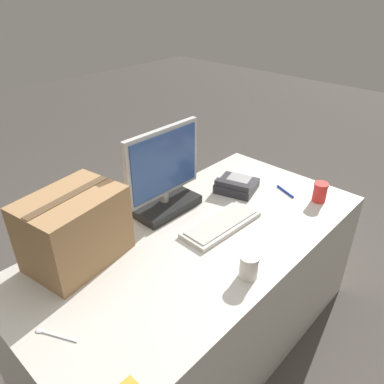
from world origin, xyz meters
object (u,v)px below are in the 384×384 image
pen_marker (285,191)px  cardboard_box (74,229)px  paper_cup_right (320,192)px  spoon (51,334)px  monitor (164,180)px  desk_phone (236,185)px  paper_cup_left (249,266)px  keyboard (221,224)px

pen_marker → cardboard_box: bearing=93.8°
paper_cup_right → spoon: size_ratio=0.70×
monitor → spoon: monitor is taller
desk_phone → pen_marker: 0.28m
paper_cup_right → spoon: bearing=169.6°
pen_marker → paper_cup_left: bearing=131.0°
monitor → paper_cup_right: (0.64, -0.57, -0.12)m
pen_marker → desk_phone: bearing=60.0°
spoon → paper_cup_left: bearing=-141.0°
keyboard → cardboard_box: (-0.62, 0.31, 0.15)m
monitor → paper_cup_left: size_ratio=4.39×
keyboard → paper_cup_right: size_ratio=4.01×
cardboard_box → paper_cup_right: bearing=-25.2°
desk_phone → spoon: bearing=169.7°
cardboard_box → desk_phone: bearing=-8.6°
keyboard → desk_phone: 0.38m
monitor → keyboard: (0.08, -0.32, -0.16)m
desk_phone → paper_cup_right: paper_cup_right is taller
desk_phone → paper_cup_left: 0.72m
paper_cup_left → spoon: (-0.71, 0.34, -0.05)m
paper_cup_right → spoon: paper_cup_right is taller
keyboard → spoon: (-0.91, 0.03, -0.01)m
desk_phone → paper_cup_right: 0.46m
paper_cup_right → desk_phone: bearing=118.2°
desk_phone → spoon: (-1.25, -0.14, -0.03)m
keyboard → pen_marker: 0.52m
monitor → desk_phone: (0.42, -0.16, -0.14)m
pen_marker → keyboard: bearing=105.3°
keyboard → cardboard_box: size_ratio=0.99×
keyboard → monitor: bearing=106.0°
monitor → pen_marker: 0.73m
paper_cup_left → spoon: 0.79m
paper_cup_right → pen_marker: 0.20m
keyboard → paper_cup_right: bearing=-21.2°
paper_cup_right → cardboard_box: (-1.17, 0.55, 0.10)m
spoon → cardboard_box: cardboard_box is taller
paper_cup_left → desk_phone: bearing=41.0°
desk_phone → pen_marker: desk_phone is taller
cardboard_box → pen_marker: 1.20m
desk_phone → spoon: 1.26m
monitor → pen_marker: bearing=-32.9°
pen_marker → spoon: bearing=108.4°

